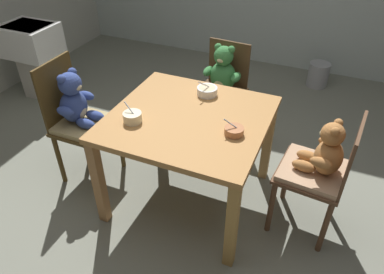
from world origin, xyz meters
name	(u,v)px	position (x,y,z in m)	size (l,w,h in m)	color
ground_plane	(189,197)	(0.00, 0.00, -0.02)	(5.20, 5.20, 0.04)	slate
dining_table	(189,129)	(0.00, 0.00, 0.61)	(0.99, 0.95, 0.71)	#A4723C
teddy_chair_near_left	(77,111)	(-0.84, -0.07, 0.58)	(0.39, 0.40, 0.94)	#483617
teddy_chair_far_center	(222,79)	(-0.06, 0.83, 0.57)	(0.42, 0.41, 0.86)	#48331D
teddy_chair_near_right	(322,163)	(0.84, 0.06, 0.55)	(0.44, 0.44, 0.86)	brown
porridge_bowl_white_far_center	(207,91)	(0.01, 0.30, 0.74)	(0.14, 0.14, 0.12)	silver
porridge_bowl_terracotta_near_right	(234,131)	(0.32, -0.07, 0.73)	(0.12, 0.12, 0.10)	#B27047
porridge_bowl_cream_near_left	(132,117)	(-0.30, -0.19, 0.74)	(0.12, 0.12, 0.12)	beige
sink_basin	(33,51)	(-2.05, 0.78, 0.50)	(0.51, 0.41, 0.76)	#B7B2A8
metal_pail	(318,75)	(0.63, 2.15, 0.13)	(0.23, 0.23, 0.27)	#93969B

